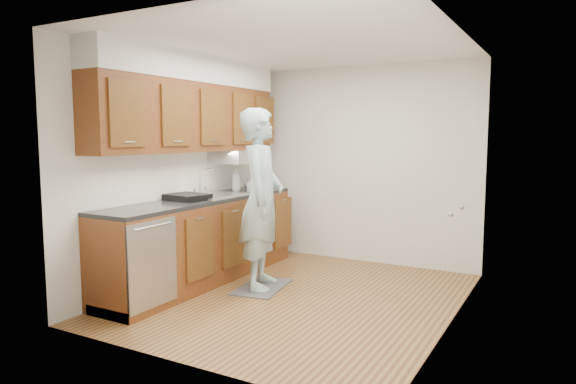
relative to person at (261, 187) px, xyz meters
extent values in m
plane|color=olive|center=(0.49, -0.10, -1.09)|extent=(3.50, 3.50, 0.00)
plane|color=white|center=(0.49, -0.10, 1.41)|extent=(3.50, 3.50, 0.00)
cube|color=silver|center=(-1.01, -0.10, 0.16)|extent=(0.02, 3.50, 2.50)
cube|color=silver|center=(1.99, -0.10, 0.16)|extent=(0.02, 3.50, 2.50)
cube|color=silver|center=(0.49, 1.65, 0.16)|extent=(3.00, 0.02, 2.50)
cube|color=brown|center=(-0.71, -0.10, -0.64)|extent=(0.60, 2.80, 0.90)
cube|color=black|center=(-0.72, -0.10, -0.17)|extent=(0.63, 2.80, 0.04)
cube|color=#B2B2B7|center=(-0.71, 0.10, -0.20)|extent=(0.48, 0.68, 0.14)
cube|color=#B2B2B7|center=(-0.71, 0.10, -0.15)|extent=(0.52, 0.72, 0.01)
cube|color=#B2B2B7|center=(-0.41, -1.20, -0.62)|extent=(0.03, 0.60, 0.80)
cube|color=brown|center=(-0.84, -0.10, 0.73)|extent=(0.33, 2.80, 0.75)
cube|color=silver|center=(-0.84, -0.10, 1.26)|extent=(0.35, 2.80, 0.30)
cube|color=#A5A5AA|center=(-0.78, 0.75, 0.28)|extent=(0.46, 0.75, 0.16)
cube|color=white|center=(1.98, 0.20, -0.07)|extent=(0.02, 1.22, 2.05)
cube|color=#5F5F61|center=(0.00, 0.00, -1.08)|extent=(0.56, 0.81, 0.01)
imported|color=#A2C1C5|center=(0.00, 0.00, 0.00)|extent=(0.75, 0.89, 2.15)
imported|color=#B5BCC5|center=(-0.80, 0.68, 0.00)|extent=(0.16, 0.16, 0.30)
imported|color=#B5BCC5|center=(-0.58, 0.70, -0.06)|extent=(0.09, 0.09, 0.17)
imported|color=#B5BCC5|center=(-0.78, 0.92, -0.07)|extent=(0.17, 0.17, 0.15)
cube|color=black|center=(-0.74, -0.31, -0.12)|extent=(0.46, 0.40, 0.07)
camera|label=1|loc=(2.85, -4.56, 0.54)|focal=32.00mm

